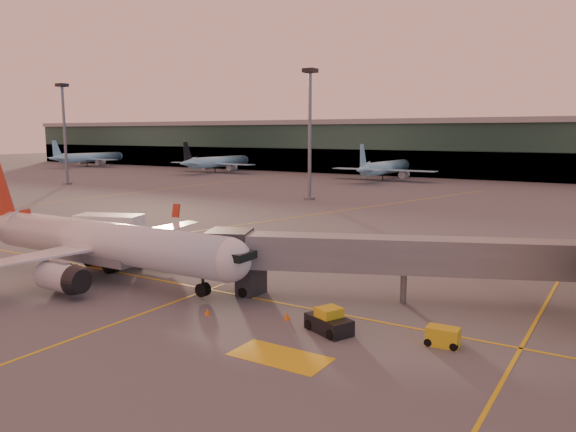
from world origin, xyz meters
The scene contains 14 objects.
ground centered at (0.00, 0.00, 0.00)m, with size 600.00×600.00×0.00m, color #4C4F54.
taxi_markings centered at (-7.32, 44.49, 0.01)m, with size 100.12×173.00×0.01m.
terminal centered at (0.00, 141.79, 8.76)m, with size 400.00×20.00×17.60m.
mast_west_far centered at (-90.00, 62.00, 14.86)m, with size 2.40×2.40×25.60m.
mast_west_near centered at (-20.00, 66.00, 14.86)m, with size 2.40×2.40×25.60m.
distant_aircraft_row centered at (-21.00, 118.00, 0.00)m, with size 290.00×34.00×13.00m.
main_airplane centered at (-5.94, 2.46, 3.38)m, with size 34.35×30.85×10.39m.
jet_bridge centered at (21.70, 10.80, 3.66)m, with size 31.12×15.47×5.36m.
catering_truck centered at (-9.56, 7.05, 2.89)m, with size 7.13×4.97×5.08m.
gpu_cart centered at (25.73, 2.88, 0.58)m, with size 2.10×1.33×1.19m.
pushback_tug centered at (18.50, 1.24, 0.69)m, with size 3.72×2.93×1.70m.
cone_nose centered at (14.79, 1.91, 0.27)m, with size 0.44×0.44×0.56m.
cone_wing_left centered at (-7.56, 19.92, 0.26)m, with size 0.42×0.42×0.53m.
cone_fwd centered at (9.26, -0.29, 0.25)m, with size 0.41×0.41×0.52m.
Camera 1 is at (35.29, -30.85, 13.27)m, focal length 35.00 mm.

